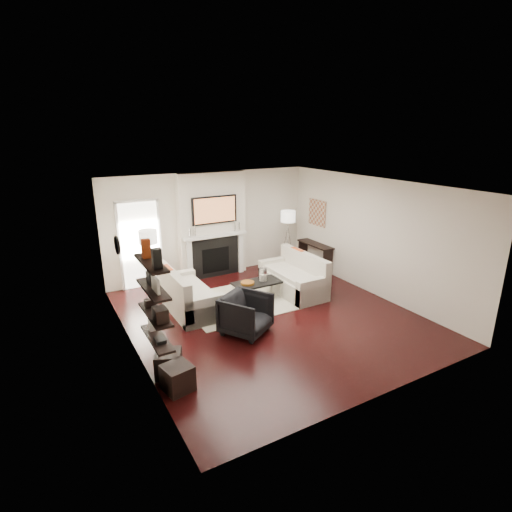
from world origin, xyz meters
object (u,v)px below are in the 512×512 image
armchair (246,312)px  ottoman_near (169,364)px  lamp_right_shade (288,216)px  loveseat_left_base (190,301)px  loveseat_right_base (292,283)px  coffee_table (257,283)px  lamp_left_shade (148,237)px

armchair → ottoman_near: 1.84m
lamp_right_shade → ottoman_near: 5.81m
loveseat_left_base → armchair: 1.60m
loveseat_right_base → coffee_table: bearing=178.0°
coffee_table → ottoman_near: size_ratio=2.75×
armchair → coffee_table: bearing=20.8°
lamp_left_shade → coffee_table: bearing=-31.6°
armchair → ottoman_near: (-1.71, -0.62, -0.22)m
loveseat_left_base → coffee_table: size_ratio=1.64×
lamp_left_shade → ottoman_near: size_ratio=1.00×
loveseat_left_base → armchair: (0.58, -1.47, 0.21)m
loveseat_right_base → armchair: size_ratio=2.16×
lamp_left_shade → ottoman_near: 3.44m
lamp_left_shade → lamp_right_shade: size_ratio=1.00×
loveseat_left_base → loveseat_right_base: same height
loveseat_right_base → ottoman_near: bearing=-153.0°
coffee_table → lamp_left_shade: (-2.05, 1.26, 1.05)m
armchair → ottoman_near: size_ratio=2.08×
coffee_table → lamp_right_shade: bearing=39.9°
coffee_table → armchair: (-0.96, -1.25, 0.02)m
armchair → loveseat_right_base: bearing=0.9°
loveseat_left_base → armchair: bearing=-68.6°
loveseat_left_base → loveseat_right_base: 2.50m
loveseat_left_base → lamp_left_shade: bearing=116.3°
ottoman_near → coffee_table: bearing=35.1°
coffee_table → ottoman_near: 3.27m
armchair → lamp_right_shade: 4.10m
loveseat_left_base → lamp_right_shade: (3.39, 1.33, 1.24)m
loveseat_right_base → ottoman_near: loveseat_right_base is taller
coffee_table → armchair: armchair is taller
coffee_table → lamp_right_shade: (1.85, 1.55, 1.05)m
loveseat_right_base → ottoman_near: (-3.62, -1.84, -0.01)m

